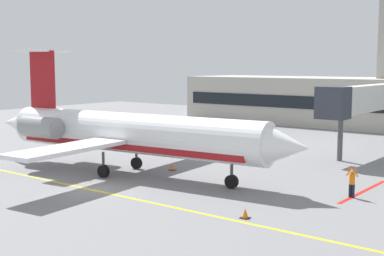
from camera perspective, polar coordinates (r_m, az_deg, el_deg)
name	(u,v)px	position (r m, az deg, el deg)	size (l,w,h in m)	color
ground	(95,190)	(36.08, -10.27, -6.46)	(120.00, 120.00, 0.11)	slate
jet_bridge_west	(375,98)	(54.14, 18.88, 3.07)	(2.40, 22.82, 6.36)	silver
regional_jet	(126,133)	(40.06, -7.01, -0.50)	(28.10, 20.89, 9.36)	white
pushback_tractor	(190,137)	(54.53, -0.19, -0.92)	(4.26, 3.14, 1.79)	#1E4CB2
marshaller	(352,182)	(34.48, 16.67, -5.51)	(0.83, 0.34, 1.92)	#191E33
safety_cone_alpha	(172,167)	(41.58, -2.12, -4.18)	(0.47, 0.47, 0.55)	orange
safety_cone_bravo	(245,214)	(28.99, 5.69, -9.07)	(0.47, 0.47, 0.55)	orange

